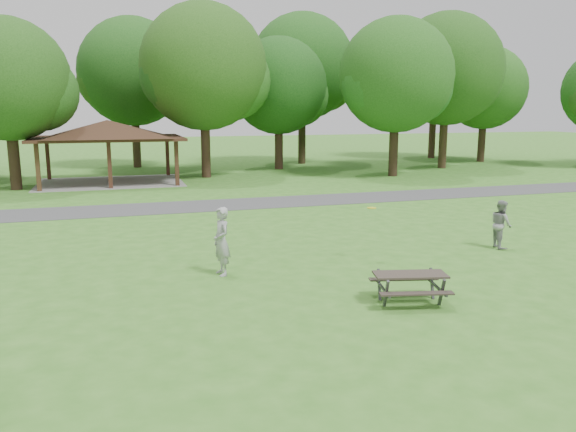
# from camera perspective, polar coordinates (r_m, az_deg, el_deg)

# --- Properties ---
(ground) EXTENTS (160.00, 160.00, 0.00)m
(ground) POSITION_cam_1_polar(r_m,az_deg,el_deg) (12.92, 1.11, -9.13)
(ground) COLOR #387621
(ground) RESTS_ON ground
(asphalt_path) EXTENTS (120.00, 3.20, 0.02)m
(asphalt_path) POSITION_cam_1_polar(r_m,az_deg,el_deg) (26.17, -8.69, 1.03)
(asphalt_path) COLOR #424244
(asphalt_path) RESTS_ON ground
(pavilion) EXTENTS (8.60, 7.01, 3.76)m
(pavilion) POSITION_cam_1_polar(r_m,az_deg,el_deg) (35.53, -17.84, 8.15)
(pavilion) COLOR #3A2615
(pavilion) RESTS_ON ground
(tree_row_d) EXTENTS (6.93, 6.60, 9.27)m
(tree_row_d) POSITION_cam_1_polar(r_m,az_deg,el_deg) (34.43, -26.49, 11.99)
(tree_row_d) COLOR black
(tree_row_d) RESTS_ON ground
(tree_row_e) EXTENTS (8.40, 8.00, 11.02)m
(tree_row_e) POSITION_cam_1_polar(r_m,az_deg,el_deg) (37.09, -8.42, 14.39)
(tree_row_e) COLOR #311E16
(tree_row_e) RESTS_ON ground
(tree_row_f) EXTENTS (7.35, 7.00, 9.55)m
(tree_row_f) POSITION_cam_1_polar(r_m,az_deg,el_deg) (41.81, -0.85, 12.80)
(tree_row_f) COLOR #311D16
(tree_row_f) RESTS_ON ground
(tree_row_g) EXTENTS (7.77, 7.40, 10.25)m
(tree_row_g) POSITION_cam_1_polar(r_m,az_deg,el_deg) (38.09, 11.02, 13.53)
(tree_row_g) COLOR black
(tree_row_g) RESTS_ON ground
(tree_row_h) EXTENTS (8.61, 8.20, 11.37)m
(tree_row_h) POSITION_cam_1_polar(r_m,az_deg,el_deg) (44.20, 15.90, 13.83)
(tree_row_h) COLOR #322116
(tree_row_h) RESTS_ON ground
(tree_row_i) EXTENTS (7.14, 6.80, 9.52)m
(tree_row_i) POSITION_cam_1_polar(r_m,az_deg,el_deg) (50.43, 19.43, 11.94)
(tree_row_i) COLOR black
(tree_row_i) RESTS_ON ground
(tree_deep_b) EXTENTS (8.40, 8.00, 11.13)m
(tree_deep_b) POSITION_cam_1_polar(r_m,az_deg,el_deg) (44.64, -15.34, 13.64)
(tree_deep_b) COLOR #2F2115
(tree_deep_b) RESTS_ON ground
(tree_deep_c) EXTENTS (8.82, 8.40, 11.90)m
(tree_deep_c) POSITION_cam_1_polar(r_m,az_deg,el_deg) (46.14, 1.57, 14.60)
(tree_deep_c) COLOR black
(tree_deep_c) RESTS_ON ground
(tree_deep_d) EXTENTS (8.40, 8.00, 11.27)m
(tree_deep_d) POSITION_cam_1_polar(r_m,az_deg,el_deg) (53.08, 14.77, 13.32)
(tree_deep_d) COLOR #301E15
(tree_deep_d) RESTS_ON ground
(picnic_table_middle) EXTENTS (1.92, 1.68, 0.72)m
(picnic_table_middle) POSITION_cam_1_polar(r_m,az_deg,el_deg) (13.28, 12.29, -6.42)
(picnic_table_middle) COLOR #312923
(picnic_table_middle) RESTS_ON ground
(frisbee_in_flight) EXTENTS (0.34, 0.34, 0.02)m
(frisbee_in_flight) POSITION_cam_1_polar(r_m,az_deg,el_deg) (16.50, 8.49, 0.82)
(frisbee_in_flight) COLOR yellow
(frisbee_in_flight) RESTS_ON ground
(frisbee_thrower) EXTENTS (0.55, 0.74, 1.85)m
(frisbee_thrower) POSITION_cam_1_polar(r_m,az_deg,el_deg) (15.12, -6.77, -2.58)
(frisbee_thrower) COLOR #9E9EA1
(frisbee_thrower) RESTS_ON ground
(frisbee_catcher) EXTENTS (0.71, 0.85, 1.56)m
(frisbee_catcher) POSITION_cam_1_polar(r_m,az_deg,el_deg) (19.23, 20.82, -0.78)
(frisbee_catcher) COLOR gray
(frisbee_catcher) RESTS_ON ground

